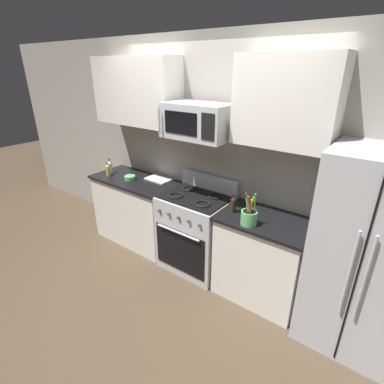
% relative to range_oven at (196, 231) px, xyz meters
% --- Properties ---
extents(ground_plane, '(16.00, 16.00, 0.00)m').
position_rel_range_oven_xyz_m(ground_plane, '(0.00, -0.63, -0.47)').
color(ground_plane, '#473828').
extents(wall_back, '(8.00, 0.10, 2.60)m').
position_rel_range_oven_xyz_m(wall_back, '(0.00, 0.37, 0.83)').
color(wall_back, '#9E998E').
rests_on(wall_back, ground).
extents(counter_left, '(1.19, 0.60, 0.91)m').
position_rel_range_oven_xyz_m(counter_left, '(-0.99, -0.00, -0.02)').
color(counter_left, silver).
rests_on(counter_left, ground).
extents(range_oven, '(0.76, 0.64, 1.09)m').
position_rel_range_oven_xyz_m(range_oven, '(0.00, 0.00, 0.00)').
color(range_oven, '#B2B5BA').
rests_on(range_oven, ground).
extents(counter_right, '(0.89, 0.60, 0.91)m').
position_rel_range_oven_xyz_m(counter_right, '(0.83, -0.00, -0.02)').
color(counter_right, silver).
rests_on(counter_right, ground).
extents(refrigerator, '(0.77, 0.71, 1.73)m').
position_rel_range_oven_xyz_m(refrigerator, '(1.68, -0.02, 0.39)').
color(refrigerator, '#B2B5BA').
rests_on(refrigerator, ground).
extents(microwave, '(0.71, 0.44, 0.35)m').
position_rel_range_oven_xyz_m(microwave, '(-0.00, 0.03, 1.28)').
color(microwave, '#B2B5BA').
extents(upper_cabinets_left, '(1.18, 0.34, 0.77)m').
position_rel_range_oven_xyz_m(upper_cabinets_left, '(-0.99, 0.15, 1.51)').
color(upper_cabinets_left, silver).
extents(upper_cabinets_right, '(0.88, 0.34, 0.77)m').
position_rel_range_oven_xyz_m(upper_cabinets_right, '(0.84, 0.15, 1.51)').
color(upper_cabinets_right, silver).
extents(utensil_crock, '(0.15, 0.15, 0.33)m').
position_rel_range_oven_xyz_m(utensil_crock, '(0.74, -0.19, 0.52)').
color(utensil_crock, '#59AD66').
rests_on(utensil_crock, counter_right).
extents(cutting_board, '(0.33, 0.22, 0.02)m').
position_rel_range_oven_xyz_m(cutting_board, '(-0.72, 0.16, 0.44)').
color(cutting_board, silver).
rests_on(cutting_board, counter_left).
extents(bottle_oil, '(0.05, 0.05, 0.18)m').
position_rel_range_oven_xyz_m(bottle_oil, '(-1.36, -0.12, 0.52)').
color(bottle_oil, gold).
rests_on(bottle_oil, counter_left).
extents(bottle_vinegar, '(0.06, 0.06, 0.20)m').
position_rel_range_oven_xyz_m(bottle_vinegar, '(-1.41, -0.04, 0.53)').
color(bottle_vinegar, silver).
rests_on(bottle_vinegar, counter_left).
extents(bottle_soy, '(0.05, 0.05, 0.19)m').
position_rel_range_oven_xyz_m(bottle_soy, '(0.50, -0.06, 0.52)').
color(bottle_soy, '#382314').
rests_on(bottle_soy, counter_right).
extents(prep_bowl, '(0.14, 0.14, 0.05)m').
position_rel_range_oven_xyz_m(prep_bowl, '(-1.01, -0.05, 0.46)').
color(prep_bowl, '#59AD66').
rests_on(prep_bowl, counter_left).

